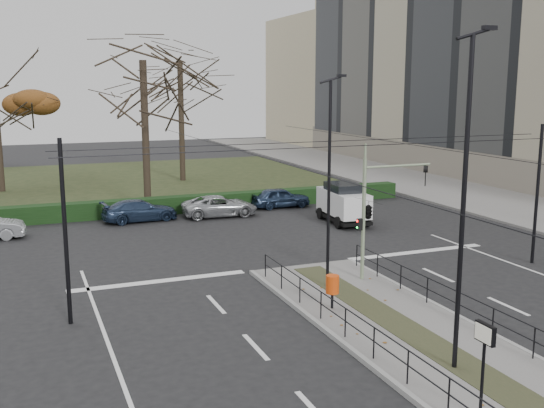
{
  "coord_description": "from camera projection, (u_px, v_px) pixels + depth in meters",
  "views": [
    {
      "loc": [
        -10.81,
        -18.53,
        7.59
      ],
      "look_at": [
        -0.38,
        7.46,
        2.34
      ],
      "focal_mm": 42.0,
      "sensor_mm": 36.0,
      "label": 1
    }
  ],
  "objects": [
    {
      "name": "bare_tree_near",
      "position": [
        143.0,
        71.0,
        37.7
      ],
      "size": [
        6.56,
        6.56,
        11.9
      ],
      "color": "black",
      "rests_on": "park"
    },
    {
      "name": "parked_car_fifth",
      "position": [
        280.0,
        197.0,
        40.01
      ],
      "size": [
        3.73,
        1.52,
        1.27
      ],
      "primitive_type": "imported",
      "rotation": [
        0.0,
        0.0,
        1.57
      ],
      "color": "#1E2D48",
      "rests_on": "ground"
    },
    {
      "name": "catenary",
      "position": [
        341.0,
        202.0,
        23.11
      ],
      "size": [
        20.0,
        34.0,
        6.0
      ],
      "color": "black",
      "rests_on": "ground"
    },
    {
      "name": "apartment_block",
      "position": [
        516.0,
        51.0,
        52.45
      ],
      "size": [
        13.09,
        52.1,
        21.64
      ],
      "color": "#C2B58C",
      "rests_on": "ground"
    },
    {
      "name": "info_panel",
      "position": [
        484.0,
        344.0,
        14.14
      ],
      "size": [
        0.13,
        0.59,
        2.26
      ],
      "color": "black",
      "rests_on": "median_island"
    },
    {
      "name": "streetlamp_median_far",
      "position": [
        329.0,
        182.0,
        23.19
      ],
      "size": [
        0.65,
        0.13,
        7.83
      ],
      "color": "black",
      "rests_on": "median_island"
    },
    {
      "name": "streetlamp_median_near",
      "position": [
        464.0,
        202.0,
        16.22
      ],
      "size": [
        0.74,
        0.15,
        8.89
      ],
      "color": "black",
      "rests_on": "median_island"
    },
    {
      "name": "sidewalk_east",
      "position": [
        423.0,
        184.0,
        48.9
      ],
      "size": [
        8.0,
        90.0,
        0.14
      ],
      "primitive_type": "cube",
      "color": "slate",
      "rests_on": "ground"
    },
    {
      "name": "parked_car_fourth",
      "position": [
        220.0,
        206.0,
        37.29
      ],
      "size": [
        4.5,
        2.25,
        1.22
      ],
      "primitive_type": "imported",
      "rotation": [
        0.0,
        0.0,
        1.52
      ],
      "color": "#9C9FA3",
      "rests_on": "ground"
    },
    {
      "name": "park",
      "position": [
        87.0,
        184.0,
        49.24
      ],
      "size": [
        38.0,
        26.0,
        0.1
      ],
      "primitive_type": "cube",
      "color": "black",
      "rests_on": "ground"
    },
    {
      "name": "traffic_light",
      "position": [
        370.0,
        209.0,
        24.43
      ],
      "size": [
        3.23,
        1.84,
        4.75
      ],
      "color": "gray",
      "rests_on": "median_island"
    },
    {
      "name": "parked_car_third",
      "position": [
        140.0,
        210.0,
        35.95
      ],
      "size": [
        4.36,
        2.08,
        1.22
      ],
      "primitive_type": "imported",
      "rotation": [
        0.0,
        0.0,
        1.66
      ],
      "color": "#1E2D48",
      "rests_on": "ground"
    },
    {
      "name": "litter_bin",
      "position": [
        332.0,
        285.0,
        21.43
      ],
      "size": [
        0.45,
        0.45,
        1.15
      ],
      "color": "black",
      "rests_on": "median_island"
    },
    {
      "name": "median_island",
      "position": [
        401.0,
        328.0,
        19.96
      ],
      "size": [
        4.4,
        15.0,
        0.14
      ],
      "primitive_type": "cube",
      "color": "slate",
      "rests_on": "ground"
    },
    {
      "name": "ground",
      "position": [
        361.0,
        305.0,
        22.26
      ],
      "size": [
        140.0,
        140.0,
        0.0
      ],
      "primitive_type": "plane",
      "color": "black",
      "rests_on": "ground"
    },
    {
      "name": "bare_tree_center",
      "position": [
        180.0,
        71.0,
        49.36
      ],
      "size": [
        8.46,
        8.46,
        12.34
      ],
      "color": "black",
      "rests_on": "park"
    },
    {
      "name": "median_railing",
      "position": [
        404.0,
        302.0,
        19.71
      ],
      "size": [
        4.14,
        13.24,
        0.92
      ],
      "color": "black",
      "rests_on": "median_island"
    },
    {
      "name": "white_van",
      "position": [
        343.0,
        202.0,
        35.45
      ],
      "size": [
        2.16,
        4.2,
        2.23
      ],
      "color": "silver",
      "rests_on": "ground"
    },
    {
      "name": "hedge",
      "position": [
        111.0,
        209.0,
        36.94
      ],
      "size": [
        38.0,
        1.0,
        1.0
      ],
      "primitive_type": "cube",
      "color": "black",
      "rests_on": "ground"
    }
  ]
}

